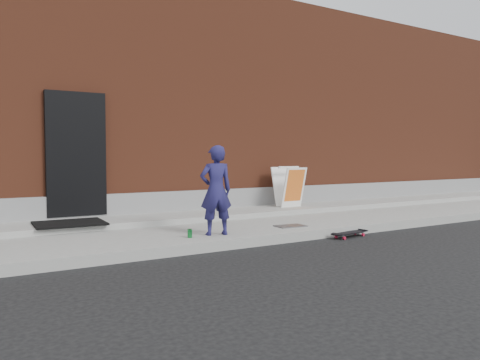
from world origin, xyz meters
TOP-DOWN VIEW (x-y plane):
  - ground at (0.00, 0.00)m, footprint 80.00×80.00m
  - sidewalk at (0.00, 1.50)m, footprint 20.00×3.00m
  - apron at (0.00, 2.40)m, footprint 20.00×1.20m
  - building at (-0.00, 6.99)m, footprint 20.00×8.10m
  - child at (-1.06, 0.49)m, footprint 0.56×0.42m
  - skateboard at (1.18, -0.12)m, footprint 0.78×0.32m
  - pizza_sign at (1.80, 2.39)m, footprint 0.53×0.63m
  - soda_can at (-1.51, 0.47)m, footprint 0.07×0.07m
  - doormat at (-2.90, 2.13)m, footprint 1.12×0.92m
  - utility_plate at (0.45, 0.58)m, footprint 0.53×0.36m

SIDE VIEW (x-z plane):
  - ground at x=0.00m, z-range 0.00..0.00m
  - skateboard at x=1.18m, z-range 0.03..0.11m
  - sidewalk at x=0.00m, z-range 0.00..0.15m
  - utility_plate at x=0.45m, z-range 0.15..0.17m
  - apron at x=0.00m, z-range 0.15..0.25m
  - soda_can at x=-1.51m, z-range 0.15..0.28m
  - doormat at x=-2.90m, z-range 0.25..0.28m
  - pizza_sign at x=1.80m, z-range 0.25..1.14m
  - child at x=-1.06m, z-range 0.15..1.53m
  - building at x=0.00m, z-range 0.00..5.00m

